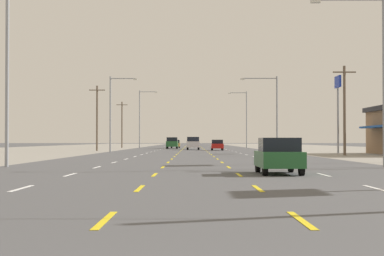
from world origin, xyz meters
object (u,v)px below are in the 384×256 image
Objects in this scene: suv_inner_left_midfar at (169,143)px; pole_sign_right_row_2 at (335,94)px; hatchback_inner_right_nearest at (276,156)px; streetlight_left_row_2 at (138,115)px; suv_center_turn_mid at (190,143)px; streetlight_right_row_2 at (242,116)px; streetlight_right_row_1 at (270,108)px; hatchback_inner_right_near at (214,145)px; streetlight_left_row_0 at (11,56)px; streetlight_left_row_1 at (110,109)px; streetlight_right_row_0 at (373,67)px; hatchback_inner_left_far at (173,144)px.

suv_inner_left_midfar is 0.56× the size of pole_sign_right_row_2.
suv_inner_left_midfar is 44.31m from pole_sign_right_row_2.
streetlight_left_row_2 is (-13.35, 93.73, 5.40)m from hatchback_inner_right_nearest.
streetlight_right_row_2 is (9.88, 22.58, 5.07)m from suv_center_turn_mid.
streetlight_right_row_1 is 0.85× the size of streetlight_left_row_2.
streetlight_left_row_2 is (-13.31, 28.48, 5.40)m from hatchback_inner_right_near.
streetlight_left_row_0 reaches higher than streetlight_left_row_1.
streetlight_right_row_1 is 47.52m from streetlight_left_row_2.
suv_inner_left_midfar is at bearing 111.13° from hatchback_inner_right_near.
streetlight_right_row_1 reaches higher than hatchback_inner_right_near.
streetlight_right_row_2 reaches higher than streetlight_right_row_1.
streetlight_right_row_2 is (19.70, 0.00, -0.09)m from streetlight_left_row_2.
suv_center_turn_mid is 23.34m from streetlight_left_row_1.
streetlight_right_row_0 is at bearing 48.60° from hatchback_inner_right_nearest.
streetlight_right_row_2 is at bearing -2.41° from hatchback_inner_left_far.
streetlight_right_row_0 is (9.77, -64.08, 4.37)m from suv_center_turn_mid.
streetlight_right_row_0 is at bearing -81.34° from suv_center_turn_mid.
streetlight_right_row_0 is 88.85m from streetlight_left_row_2.
hatchback_inner_left_far is at bearing 81.61° from streetlight_left_row_1.
streetlight_right_row_1 is at bearing -64.98° from suv_center_turn_mid.
streetlight_right_row_2 is at bearing 77.25° from streetlight_left_row_0.
hatchback_inner_right_near is at bearing 112.66° from streetlight_right_row_1.
streetlight_right_row_0 is at bearing -81.47° from hatchback_inner_left_far.
streetlight_left_row_1 is at bearing -98.39° from hatchback_inner_left_far.
streetlight_left_row_1 is at bearing -115.26° from suv_center_turn_mid.
hatchback_inner_left_far is (0.29, 10.67, -0.24)m from suv_inner_left_midfar.
streetlight_left_row_1 is at bearing 114.29° from streetlight_right_row_0.
streetlight_right_row_2 is at bearing 97.34° from pole_sign_right_row_2.
hatchback_inner_right_near is at bearing -64.95° from streetlight_left_row_2.
streetlight_left_row_2 reaches higher than streetlight_right_row_0.
streetlight_right_row_2 is (6.35, 93.73, 5.31)m from hatchback_inner_right_nearest.
suv_inner_left_midfar is 1.26× the size of hatchback_inner_left_far.
hatchback_inner_right_near is at bearing -102.65° from streetlight_right_row_2.
pole_sign_right_row_2 reaches higher than suv_inner_left_midfar.
suv_center_turn_mid is 0.45× the size of streetlight_left_row_2.
streetlight_right_row_1 is at bearing -67.34° from hatchback_inner_right_near.
hatchback_inner_left_far is (-6.85, 94.29, 0.00)m from hatchback_inner_right_nearest.
streetlight_left_row_2 is (-0.03, 43.33, 0.88)m from streetlight_left_row_1.
pole_sign_right_row_2 is (19.56, -49.89, 5.83)m from hatchback_inner_left_far.
suv_inner_left_midfar is at bearing 106.16° from suv_center_turn_mid.
hatchback_inner_right_nearest is 0.36× the size of streetlight_left_row_2.
hatchback_inner_right_near is 29.82m from hatchback_inner_left_far.
streetlight_right_row_0 is 86.66m from streetlight_right_row_2.
streetlight_left_row_0 is at bearing -102.80° from hatchback_inner_right_near.
suv_inner_left_midfar reaches higher than hatchback_inner_right_nearest.
hatchback_inner_right_near is 16.75m from streetlight_right_row_1.
streetlight_left_row_2 is at bearing 117.85° from pole_sign_right_row_2.
suv_center_turn_mid reaches higher than hatchback_inner_left_far.
pole_sign_right_row_2 is (12.75, -20.85, 5.83)m from hatchback_inner_right_near.
suv_inner_left_midfar is at bearing -91.56° from hatchback_inner_left_far.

